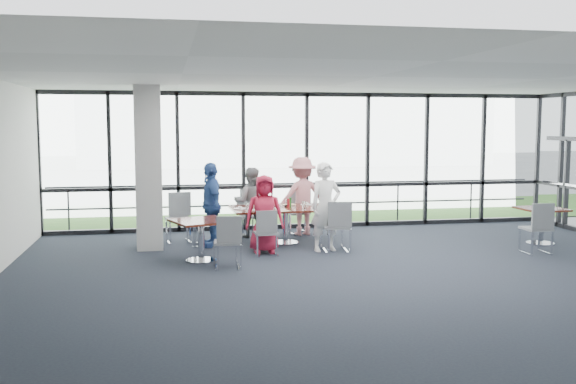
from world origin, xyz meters
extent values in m
cube|color=#1D202E|center=(0.00, 0.00, -0.01)|extent=(12.00, 10.00, 0.02)
cube|color=silver|center=(0.00, 0.00, 3.20)|extent=(12.00, 10.00, 0.04)
cube|color=silver|center=(0.00, -5.00, 1.60)|extent=(12.00, 0.10, 3.20)
cube|color=white|center=(0.00, 5.00, 1.60)|extent=(12.00, 0.10, 3.20)
cube|color=black|center=(6.00, 3.75, 1.05)|extent=(0.12, 1.60, 2.10)
cube|color=silver|center=(-3.60, 3.00, 1.60)|extent=(0.50, 0.50, 3.20)
cube|color=slate|center=(0.00, 10.00, -0.02)|extent=(80.00, 70.00, 0.02)
cube|color=#214E1C|center=(0.00, 8.00, 0.01)|extent=(80.00, 5.00, 0.01)
cube|color=white|center=(4.00, 32.00, 3.00)|extent=(24.00, 10.00, 6.00)
cylinder|color=#2D2D33|center=(0.00, 5.60, 0.50)|extent=(12.00, 0.06, 0.06)
cube|color=#35100F|center=(-0.87, 3.09, 0.73)|extent=(2.25, 1.29, 0.04)
cylinder|color=silver|center=(-0.87, 3.09, 0.35)|extent=(0.12, 0.12, 0.71)
cylinder|color=silver|center=(-0.87, 3.09, 0.01)|extent=(0.56, 0.56, 0.03)
cube|color=#35100F|center=(-2.67, 1.64, 0.73)|extent=(1.20, 1.20, 0.04)
cylinder|color=silver|center=(-2.67, 1.64, 0.35)|extent=(0.12, 0.12, 0.71)
cube|color=#35100F|center=(4.28, 2.03, 0.73)|extent=(0.87, 0.87, 0.04)
cylinder|color=silver|center=(4.28, 2.03, 0.35)|extent=(0.12, 0.12, 0.71)
imported|color=#B01C37|center=(-1.44, 2.21, 0.75)|extent=(0.76, 0.52, 1.50)
imported|color=white|center=(-0.25, 2.16, 0.86)|extent=(0.70, 0.57, 1.72)
imported|color=gray|center=(-1.47, 3.97, 0.76)|extent=(0.81, 0.58, 1.53)
imported|color=#D68388|center=(-0.31, 4.05, 0.87)|extent=(1.20, 0.75, 1.73)
imported|color=#30549A|center=(-2.39, 3.05, 0.85)|extent=(0.69, 1.07, 1.70)
cylinder|color=white|center=(-1.50, 2.72, 0.76)|extent=(0.24, 0.24, 0.01)
cylinder|color=white|center=(-0.13, 2.68, 0.76)|extent=(0.23, 0.23, 0.01)
cylinder|color=white|center=(-1.45, 3.48, 0.76)|extent=(0.24, 0.24, 0.01)
cylinder|color=white|center=(-0.34, 3.45, 0.76)|extent=(0.25, 0.25, 0.01)
cylinder|color=white|center=(-1.81, 3.01, 0.76)|extent=(0.27, 0.27, 0.01)
cylinder|color=white|center=(-1.15, 2.79, 0.83)|extent=(0.08, 0.08, 0.15)
cylinder|color=white|center=(-0.53, 2.83, 0.82)|extent=(0.07, 0.07, 0.15)
cylinder|color=white|center=(-0.78, 3.33, 0.82)|extent=(0.07, 0.07, 0.14)
cylinder|color=white|center=(-1.69, 2.87, 0.82)|extent=(0.07, 0.07, 0.13)
cube|color=silver|center=(-1.04, 2.55, 0.75)|extent=(0.37, 0.32, 0.00)
cube|color=silver|center=(0.07, 2.83, 0.75)|extent=(0.33, 0.30, 0.00)
cube|color=silver|center=(-0.71, 3.55, 0.75)|extent=(0.29, 0.22, 0.00)
cube|color=black|center=(-0.81, 3.18, 0.77)|extent=(0.10, 0.07, 0.04)
cylinder|color=maroon|center=(-0.80, 3.10, 0.84)|extent=(0.06, 0.06, 0.18)
cylinder|color=#1F7321|center=(-0.76, 3.14, 0.85)|extent=(0.05, 0.05, 0.20)
camera|label=1|loc=(-3.26, -9.78, 2.44)|focal=40.00mm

